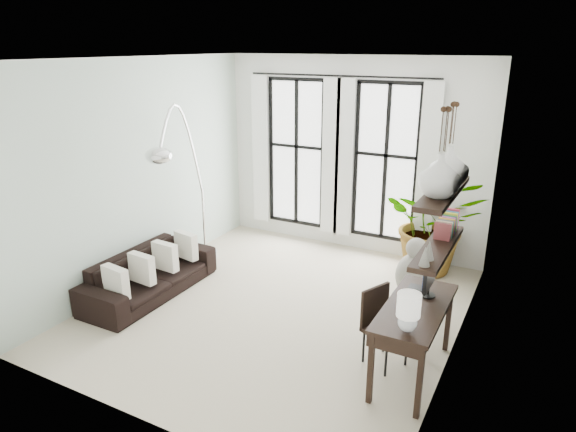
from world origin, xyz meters
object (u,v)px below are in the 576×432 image
Objects in this scene: arc_lamp at (180,145)px; buddha at (414,279)px; plant at (435,223)px; desk_chair at (381,321)px; sofa at (150,274)px; desk at (414,313)px.

buddha is (3.27, 0.61, -1.59)m from arc_lamp.
desk_chair is (0.05, -2.67, -0.30)m from plant.
sofa is 1.31× the size of plant.
desk reaches higher than sofa.
buddha reaches higher than desk_chair.
desk_chair is at bearing 159.24° from desk.
arc_lamp is (-3.64, 0.91, 1.25)m from desk.
arc_lamp is at bearing -168.74° from desk_chair.
sofa is 3.63m from buddha.
plant is 2.84m from desk.
desk is 1.61× the size of desk_chair.
sofa is 0.79× the size of arc_lamp.
plant reaches higher than desk.
arc_lamp is (0.10, 0.72, 1.71)m from sofa.
desk is 0.54× the size of arc_lamp.
desk_chair is at bearing -90.14° from buddha.
desk_chair is 0.88× the size of buddha.
buddha reaches higher than sofa.
desk_chair is at bearing -90.76° from sofa.
buddha is at bearing -68.49° from sofa.
desk is 1.41× the size of buddha.
desk is at bearing -76.24° from buddha.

